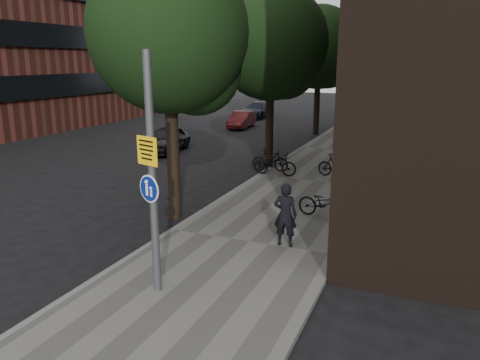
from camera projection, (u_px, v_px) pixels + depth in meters
The scene contains 15 objects.
ground at pixel (174, 306), 8.98m from camera, with size 120.00×120.00×0.00m, color black.
sidewalk at pixel (314, 182), 17.81m from camera, with size 4.50×60.00×0.12m, color slate.
curb_edge at pixel (258, 176), 18.65m from camera, with size 0.15×60.00×0.13m, color slate.
street_tree_near at pixel (174, 40), 12.79m from camera, with size 4.40×4.40×7.50m.
street_tree_mid at pixel (273, 47), 20.39m from camera, with size 5.00×5.00×7.80m.
street_tree_far at pixel (321, 51), 28.43m from camera, with size 5.00×5.00×7.80m.
signpost at pixel (152, 176), 8.77m from camera, with size 0.52×0.19×4.64m.
pedestrian at pixel (285, 215), 11.39m from camera, with size 0.58×0.38×1.59m, color black.
parked_bike_facade_near at pixel (325, 203), 13.48m from camera, with size 0.58×1.67×0.88m, color black.
parked_bike_facade_far at pixel (336, 166), 18.15m from camera, with size 0.43×1.51×0.91m, color black.
parked_bike_curb_near at pixel (275, 164), 18.53m from camera, with size 0.61×1.75×0.92m, color black.
parked_bike_curb_far at pixel (270, 160), 19.19m from camera, with size 0.43×1.52×0.91m, color black.
parked_car_near at pixel (166, 139), 23.87m from camera, with size 1.50×3.74×1.27m, color black.
parked_car_mid at pixel (242, 120), 32.21m from camera, with size 1.20×3.43×1.13m, color maroon.
parked_car_far at pixel (257, 110), 37.87m from camera, with size 1.79×4.39×1.28m, color black.
Camera 1 is at (4.28, -6.98, 4.58)m, focal length 35.00 mm.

